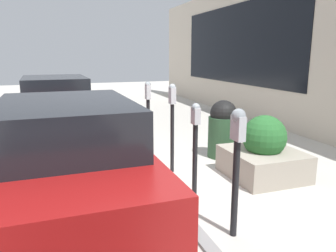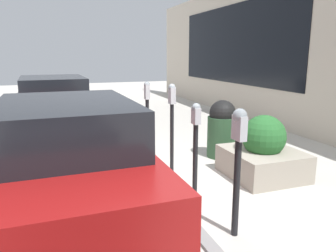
# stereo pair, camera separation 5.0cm
# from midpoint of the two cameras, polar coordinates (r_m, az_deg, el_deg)

# --- Properties ---
(ground_plane) EXTENTS (40.00, 40.00, 0.00)m
(ground_plane) POSITION_cam_midpoint_polar(r_m,az_deg,el_deg) (5.37, -1.22, -10.20)
(ground_plane) COLOR beige
(curb_strip) EXTENTS (24.50, 0.16, 0.04)m
(curb_strip) POSITION_cam_midpoint_polar(r_m,az_deg,el_deg) (5.34, -2.05, -10.11)
(curb_strip) COLOR gray
(curb_strip) RESTS_ON ground_plane
(parking_meter_nearest) EXTENTS (0.19, 0.16, 1.50)m
(parking_meter_nearest) POSITION_cam_midpoint_polar(r_m,az_deg,el_deg) (3.70, 11.74, -4.49)
(parking_meter_nearest) COLOR black
(parking_meter_nearest) RESTS_ON ground_plane
(parking_meter_second) EXTENTS (0.15, 0.13, 1.40)m
(parking_meter_second) POSITION_cam_midpoint_polar(r_m,az_deg,el_deg) (4.66, 4.53, -2.21)
(parking_meter_second) COLOR black
(parking_meter_second) RESTS_ON ground_plane
(parking_meter_middle) EXTENTS (0.14, 0.12, 1.58)m
(parking_meter_middle) POSITION_cam_midpoint_polar(r_m,az_deg,el_deg) (5.68, 0.43, 1.83)
(parking_meter_middle) COLOR black
(parking_meter_middle) RESTS_ON ground_plane
(parking_meter_fourth) EXTENTS (0.15, 0.12, 1.52)m
(parking_meter_fourth) POSITION_cam_midpoint_polar(r_m,az_deg,el_deg) (6.81, -3.84, 3.01)
(parking_meter_fourth) COLOR black
(parking_meter_fourth) RESTS_ON ground_plane
(planter_box) EXTENTS (1.23, 1.17, 1.07)m
(planter_box) POSITION_cam_midpoint_polar(r_m,az_deg,el_deg) (5.83, 15.95, -4.60)
(planter_box) COLOR #A39989
(planter_box) RESTS_ON ground_plane
(parked_car_middle) EXTENTS (4.48, 1.95, 1.48)m
(parked_car_middle) POSITION_cam_midpoint_polar(r_m,az_deg,el_deg) (4.66, -17.30, -4.39)
(parked_car_middle) COLOR maroon
(parked_car_middle) RESTS_ON ground_plane
(parked_car_rear) EXTENTS (4.66, 2.14, 1.43)m
(parked_car_rear) POSITION_cam_midpoint_polar(r_m,az_deg,el_deg) (10.30, -19.41, 4.45)
(parked_car_rear) COLOR black
(parked_car_rear) RESTS_ON ground_plane
(trash_bin) EXTENTS (0.59, 0.59, 1.17)m
(trash_bin) POSITION_cam_midpoint_polar(r_m,az_deg,el_deg) (6.73, 9.18, -0.50)
(trash_bin) COLOR #2D5133
(trash_bin) RESTS_ON ground_plane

